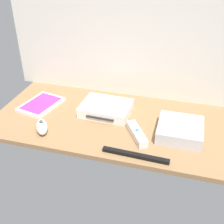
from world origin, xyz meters
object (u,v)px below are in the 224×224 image
object	(u,v)px
mini_computer	(180,130)
sensor_bar	(135,155)
remote_wand	(137,134)
game_console	(106,108)
remote_nunchuk	(42,127)
game_case	(41,104)

from	to	relation	value
mini_computer	sensor_bar	xyz separation A→B (cm)	(-13.92, -17.08, -1.94)
remote_wand	mini_computer	bearing A→B (deg)	-12.03
game_console	mini_computer	size ratio (longest dim) A/B	1.27
game_console	mini_computer	xyz separation A→B (cm)	(32.16, -8.20, 0.44)
remote_nunchuk	sensor_bar	distance (cm)	39.15
game_case	remote_wand	bearing A→B (deg)	-1.14
remote_nunchuk	game_case	bearing A→B (deg)	87.73
game_case	remote_nunchuk	xyz separation A→B (cm)	(9.59, -17.56, 1.28)
game_console	remote_wand	bearing A→B (deg)	-37.94
game_console	game_case	size ratio (longest dim) A/B	1.00
mini_computer	remote_nunchuk	size ratio (longest dim) A/B	1.57
game_console	mini_computer	world-z (taller)	mini_computer
game_case	remote_wand	xyz separation A→B (cm)	(46.52, -11.40, 0.75)
remote_wand	remote_nunchuk	world-z (taller)	remote_nunchuk
sensor_bar	mini_computer	bearing A→B (deg)	52.98
game_console	mini_computer	bearing A→B (deg)	-12.34
remote_wand	game_case	bearing A→B (deg)	134.86
mini_computer	remote_nunchuk	world-z (taller)	mini_computer
game_case	remote_nunchuk	bearing A→B (deg)	-48.74
sensor_bar	remote_nunchuk	bearing A→B (deg)	174.24
game_case	mini_computer	bearing A→B (deg)	7.24
game_console	sensor_bar	xyz separation A→B (cm)	(18.24, -25.28, -1.50)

